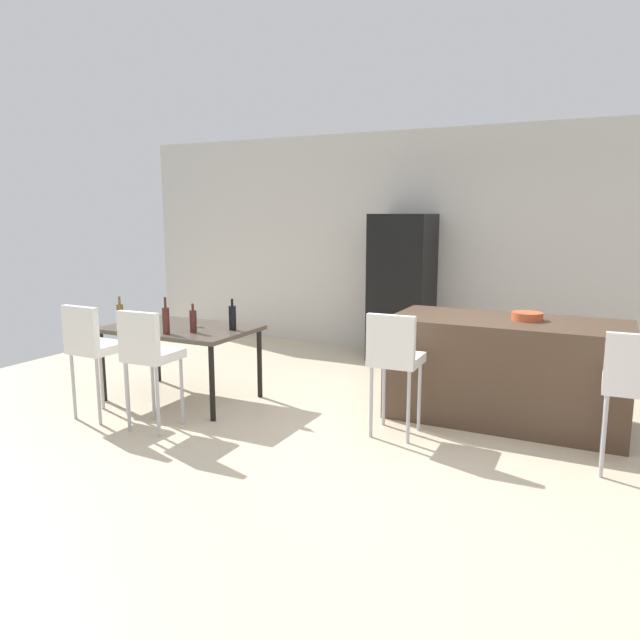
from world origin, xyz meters
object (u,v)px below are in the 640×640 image
at_px(wine_bottle_near, 166,320).
at_px(dining_chair_far, 148,351).
at_px(fruit_bowl, 527,316).
at_px(bar_chair_left, 394,355).
at_px(wine_bottle_far, 120,315).
at_px(kitchen_island, 506,370).
at_px(wine_glass_middle, 194,314).
at_px(wine_bottle_left, 193,321).
at_px(dining_table, 181,333).
at_px(dining_chair_near, 92,344).
at_px(refrigerator, 402,287).
at_px(wine_bottle_end, 232,317).
at_px(bar_chair_middle, 634,381).

bearing_deg(wine_bottle_near, dining_chair_far, -66.12).
bearing_deg(fruit_bowl, bar_chair_left, -135.51).
bearing_deg(wine_bottle_far, kitchen_island, 17.56).
bearing_deg(dining_chair_far, wine_glass_middle, 103.67).
bearing_deg(bar_chair_left, wine_bottle_left, -176.05).
distance_m(dining_table, dining_chair_near, 0.88).
relative_size(wine_glass_middle, refrigerator, 0.09).
bearing_deg(fruit_bowl, kitchen_island, -161.58).
relative_size(dining_chair_near, dining_chair_far, 1.00).
bearing_deg(fruit_bowl, wine_bottle_near, -158.64).
height_order(kitchen_island, refrigerator, refrigerator).
relative_size(kitchen_island, wine_bottle_near, 5.88).
height_order(kitchen_island, wine_bottle_end, wine_bottle_end).
distance_m(kitchen_island, wine_bottle_far, 3.69).
xyz_separation_m(kitchen_island, wine_bottle_left, (-2.71, -0.98, 0.39)).
distance_m(bar_chair_middle, wine_glass_middle, 3.89).
bearing_deg(wine_bottle_left, wine_bottle_far, -170.84).
bearing_deg(dining_chair_near, kitchen_island, 26.02).
bearing_deg(wine_bottle_end, wine_bottle_near, -136.28).
height_order(wine_bottle_left, wine_bottle_far, wine_bottle_far).
height_order(wine_bottle_end, refrigerator, refrigerator).
height_order(dining_chair_near, refrigerator, refrigerator).
bearing_deg(wine_bottle_end, dining_chair_near, -134.11).
height_order(dining_chair_near, wine_glass_middle, dining_chair_near).
relative_size(bar_chair_left, refrigerator, 0.57).
distance_m(dining_chair_far, wine_glass_middle, 0.95).
relative_size(bar_chair_left, wine_bottle_far, 3.38).
distance_m(wine_bottle_left, wine_bottle_far, 0.80).
xyz_separation_m(dining_chair_near, dining_chair_far, (0.66, -0.00, 0.00)).
relative_size(kitchen_island, wine_bottle_left, 7.39).
bearing_deg(dining_table, fruit_bowl, 15.18).
relative_size(wine_bottle_near, refrigerator, 0.19).
relative_size(bar_chair_left, wine_bottle_near, 3.05).
height_order(bar_chair_middle, wine_bottle_end, bar_chair_middle).
distance_m(wine_bottle_far, fruit_bowl, 3.82).
xyz_separation_m(wine_bottle_left, refrigerator, (1.10, 2.80, 0.07)).
xyz_separation_m(kitchen_island, wine_bottle_near, (-2.89, -1.14, 0.41)).
bearing_deg(bar_chair_middle, bar_chair_left, 180.00).
bearing_deg(bar_chair_middle, kitchen_island, 139.44).
relative_size(kitchen_island, refrigerator, 1.10).
bearing_deg(dining_table, bar_chair_middle, -0.54).
xyz_separation_m(wine_bottle_end, wine_glass_middle, (-0.45, -0.00, 0.00)).
height_order(bar_chair_left, fruit_bowl, bar_chair_left).
height_order(dining_table, wine_bottle_left, wine_bottle_left).
height_order(dining_chair_far, wine_bottle_end, dining_chair_far).
xyz_separation_m(bar_chair_left, refrigerator, (-0.84, 2.67, 0.22)).
xyz_separation_m(dining_chair_far, wine_bottle_end, (0.23, 0.91, 0.16)).
height_order(bar_chair_left, dining_chair_near, same).
relative_size(dining_chair_far, wine_glass_middle, 6.03).
distance_m(dining_table, wine_bottle_end, 0.60).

